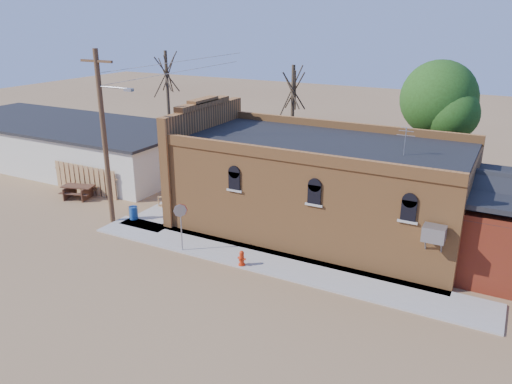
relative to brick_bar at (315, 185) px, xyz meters
The scene contains 14 objects.
ground 6.19m from the brick_bar, 106.65° to the right, with size 120.00×120.00×0.00m, color brown.
sidewalk_south 5.14m from the brick_bar, 91.78° to the right, with size 19.00×2.20×0.08m, color #9E9991.
sidewalk_west 8.28m from the brick_bar, behind, with size 2.60×10.00×0.08m, color #9E9991.
brick_bar is the anchor object (origin of this frame).
storage_building 20.81m from the brick_bar, behind, with size 20.40×8.40×3.17m.
wood_fence 14.61m from the brick_bar, behind, with size 5.20×0.10×1.80m, color #945D43, non-canonical shape.
utility_pole 10.96m from the brick_bar, 156.31° to the right, with size 3.12×0.26×9.00m.
tree_bare_near 9.54m from the brick_bar, 121.74° to the left, with size 2.80×2.80×7.65m.
tree_bare_far 18.25m from the brick_bar, 151.47° to the left, with size 2.80×2.80×8.16m.
tree_leafy 9.80m from the brick_bar, 61.44° to the left, with size 4.40×4.40×8.15m.
fire_hydrant 5.94m from the brick_bar, 101.96° to the right, with size 0.39×0.36×0.69m.
stop_sign 7.04m from the brick_bar, 128.54° to the right, with size 0.47×0.50×2.30m.
trash_barrel 9.84m from the brick_bar, 157.86° to the right, with size 0.46×0.46×0.71m, color navy.
picnic_table 14.59m from the brick_bar, behind, with size 2.20×1.88×0.78m.
Camera 1 is at (10.28, -17.07, 10.49)m, focal length 35.00 mm.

